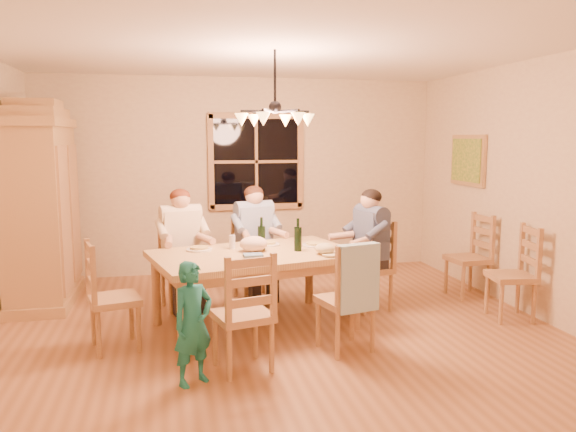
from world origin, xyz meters
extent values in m
plane|color=#935F35|center=(0.00, 0.00, 0.00)|extent=(5.50, 5.50, 0.00)
cube|color=white|center=(0.00, 0.00, 2.70)|extent=(5.50, 5.00, 0.02)
cube|color=#C7AE8D|center=(0.00, 2.50, 1.35)|extent=(5.50, 0.02, 2.70)
cube|color=#C7AE8D|center=(2.75, 0.00, 1.35)|extent=(0.02, 5.00, 2.70)
cube|color=black|center=(0.20, 2.48, 1.55)|extent=(1.20, 0.03, 1.20)
cube|color=#A46F48|center=(0.20, 2.46, 1.55)|extent=(1.30, 0.06, 1.30)
cube|color=#A27F46|center=(2.72, 1.20, 1.60)|extent=(0.04, 0.78, 0.64)
cube|color=#1E6B2D|center=(2.69, 1.20, 1.60)|extent=(0.02, 0.68, 0.54)
cylinder|color=black|center=(0.00, 0.00, 2.44)|extent=(0.02, 0.02, 0.53)
sphere|color=black|center=(0.00, 0.00, 2.17)|extent=(0.12, 0.12, 0.12)
cylinder|color=black|center=(0.16, 0.00, 2.13)|extent=(0.34, 0.02, 0.02)
cone|color=#FFB259|center=(0.32, 0.00, 2.05)|extent=(0.13, 0.13, 0.12)
cylinder|color=black|center=(0.08, 0.14, 2.13)|extent=(0.19, 0.31, 0.02)
cone|color=#FFB259|center=(0.16, 0.28, 2.05)|extent=(0.13, 0.13, 0.12)
cylinder|color=black|center=(-0.08, 0.14, 2.13)|extent=(0.19, 0.31, 0.02)
cone|color=#FFB259|center=(-0.16, 0.28, 2.05)|extent=(0.13, 0.13, 0.12)
cylinder|color=black|center=(-0.16, 0.00, 2.13)|extent=(0.34, 0.02, 0.02)
cone|color=#FFB259|center=(-0.32, 0.00, 2.05)|extent=(0.13, 0.13, 0.12)
cylinder|color=black|center=(-0.08, -0.14, 2.13)|extent=(0.19, 0.31, 0.02)
cone|color=#FFB259|center=(-0.16, -0.28, 2.05)|extent=(0.13, 0.13, 0.12)
cylinder|color=black|center=(0.08, -0.14, 2.13)|extent=(0.19, 0.31, 0.02)
cone|color=#FFB259|center=(0.16, -0.28, 2.05)|extent=(0.13, 0.13, 0.12)
cube|color=#A27F46|center=(-2.43, 1.43, 1.00)|extent=(0.60, 1.30, 2.00)
cube|color=#A27F46|center=(-2.43, 1.43, 2.05)|extent=(0.66, 1.40, 0.10)
cube|color=#A27F46|center=(-2.43, 1.43, 2.15)|extent=(0.58, 1.00, 0.12)
cube|color=#A27F46|center=(-2.43, 1.43, 2.25)|extent=(0.52, 0.55, 0.10)
cube|color=#A46F48|center=(-2.12, 1.10, 1.00)|extent=(0.03, 0.55, 1.60)
cube|color=#A46F48|center=(-2.12, 1.76, 1.00)|extent=(0.03, 0.55, 1.60)
cube|color=#A27F46|center=(-2.43, 1.43, 0.06)|extent=(0.66, 1.40, 0.12)
cube|color=#A9804B|center=(-0.19, 0.08, 0.73)|extent=(2.18, 1.62, 0.06)
cube|color=#A46F48|center=(-0.19, 0.08, 0.65)|extent=(1.99, 1.44, 0.10)
cylinder|color=#A46F48|center=(-0.93, -0.61, 0.35)|extent=(0.09, 0.09, 0.70)
cylinder|color=#A46F48|center=(0.77, -0.19, 0.35)|extent=(0.09, 0.09, 0.70)
cylinder|color=#A46F48|center=(-1.16, 0.36, 0.35)|extent=(0.09, 0.09, 0.70)
cylinder|color=#A46F48|center=(0.54, 0.77, 0.35)|extent=(0.09, 0.09, 0.70)
cube|color=#A46F48|center=(-0.88, 0.86, 0.45)|extent=(0.53, 0.51, 0.06)
cube|color=#A46F48|center=(-0.88, 0.86, 0.72)|extent=(0.38, 0.14, 0.54)
cube|color=#A46F48|center=(-0.04, 1.07, 0.45)|extent=(0.53, 0.51, 0.06)
cube|color=#A46F48|center=(-0.04, 1.07, 0.72)|extent=(0.38, 0.14, 0.54)
cube|color=#A46F48|center=(-0.45, -0.93, 0.45)|extent=(0.53, 0.51, 0.06)
cube|color=#A46F48|center=(-0.45, -0.93, 0.72)|extent=(0.38, 0.14, 0.54)
cube|color=#A46F48|center=(0.50, -0.70, 0.45)|extent=(0.53, 0.51, 0.06)
cube|color=#A46F48|center=(0.50, -0.70, 0.72)|extent=(0.38, 0.14, 0.54)
cube|color=#A46F48|center=(-1.51, -0.24, 0.45)|extent=(0.51, 0.53, 0.06)
cube|color=#A46F48|center=(-1.51, -0.24, 0.72)|extent=(0.14, 0.38, 0.54)
cube|color=#A46F48|center=(1.12, 0.40, 0.45)|extent=(0.51, 0.53, 0.06)
cube|color=#A46F48|center=(1.12, 0.40, 0.72)|extent=(0.14, 0.38, 0.54)
cube|color=beige|center=(-0.88, 0.86, 0.84)|extent=(0.44, 0.31, 0.52)
cube|color=#262328|center=(-0.88, 0.86, 0.53)|extent=(0.47, 0.50, 0.14)
sphere|color=tan|center=(-0.88, 0.86, 1.22)|extent=(0.21, 0.21, 0.21)
ellipsoid|color=#592614|center=(-0.88, 0.86, 1.25)|extent=(0.22, 0.22, 0.17)
cube|color=#375997|center=(-0.04, 1.07, 0.84)|extent=(0.44, 0.31, 0.52)
cube|color=#262328|center=(-0.04, 1.07, 0.53)|extent=(0.47, 0.50, 0.14)
sphere|color=tan|center=(-0.04, 1.07, 1.22)|extent=(0.21, 0.21, 0.21)
ellipsoid|color=#381E11|center=(-0.04, 1.07, 1.25)|extent=(0.22, 0.22, 0.17)
cube|color=#3F4A66|center=(1.12, 0.40, 0.84)|extent=(0.31, 0.44, 0.52)
cube|color=#262328|center=(1.12, 0.40, 0.53)|extent=(0.50, 0.47, 0.14)
sphere|color=tan|center=(1.12, 0.40, 1.22)|extent=(0.21, 0.21, 0.21)
ellipsoid|color=black|center=(1.12, 0.40, 1.25)|extent=(0.22, 0.22, 0.17)
cube|color=#92B9C6|center=(0.54, -0.88, 0.70)|extent=(0.39, 0.19, 0.58)
cylinder|color=black|center=(-0.10, 0.21, 0.93)|extent=(0.08, 0.08, 0.33)
cylinder|color=black|center=(0.24, 0.06, 0.93)|extent=(0.08, 0.08, 0.33)
cylinder|color=white|center=(-0.72, 0.30, 0.77)|extent=(0.26, 0.26, 0.02)
cylinder|color=white|center=(-0.01, 0.42, 0.77)|extent=(0.26, 0.26, 0.02)
cylinder|color=white|center=(0.47, 0.27, 0.77)|extent=(0.26, 0.26, 0.02)
cylinder|color=silver|center=(-0.39, 0.32, 0.83)|extent=(0.06, 0.06, 0.14)
cylinder|color=silver|center=(0.31, 0.34, 0.83)|extent=(0.06, 0.06, 0.14)
ellipsoid|color=tan|center=(0.46, -0.14, 0.82)|extent=(0.20, 0.20, 0.11)
cube|color=slate|center=(-0.24, -0.13, 0.78)|extent=(0.21, 0.18, 0.03)
ellipsoid|color=#C5A68F|center=(-0.20, 0.13, 0.84)|extent=(0.28, 0.22, 0.15)
imported|color=#197371|center=(-0.86, -1.12, 0.48)|extent=(0.42, 0.39, 0.96)
cube|color=#A46F48|center=(2.45, -0.23, 0.45)|extent=(0.48, 0.50, 0.06)
cube|color=#A46F48|center=(2.45, -0.23, 0.72)|extent=(0.11, 0.38, 0.54)
cube|color=#A46F48|center=(2.45, 0.64, 0.45)|extent=(0.45, 0.47, 0.06)
cube|color=#A46F48|center=(2.45, 0.64, 0.72)|extent=(0.08, 0.38, 0.54)
camera|label=1|loc=(-1.01, -5.30, 1.89)|focal=35.00mm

